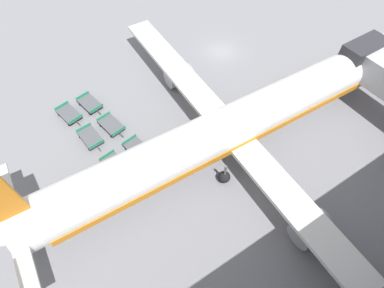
{
  "coord_description": "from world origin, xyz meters",
  "views": [
    {
      "loc": [
        26.53,
        -21.47,
        25.09
      ],
      "look_at": [
        12.56,
        -12.59,
        2.52
      ],
      "focal_mm": 28.0,
      "sensor_mm": 36.0,
      "label": 1
    }
  ],
  "objects_px": {
    "baggage_dolly_row_near_col_a": "(69,114)",
    "baggage_dolly_row_near_col_b": "(91,137)",
    "baggage_dolly_row_mid_a_col_a": "(90,104)",
    "baggage_dolly_row_mid_a_col_b": "(111,125)",
    "baggage_dolly_row_near_col_c": "(115,166)",
    "airplane": "(241,122)",
    "baggage_dolly_row_mid_a_col_c": "(138,149)"
  },
  "relations": [
    {
      "from": "baggage_dolly_row_near_col_c",
      "to": "baggage_dolly_row_mid_a_col_a",
      "type": "distance_m",
      "value": 9.26
    },
    {
      "from": "airplane",
      "to": "baggage_dolly_row_near_col_c",
      "type": "relative_size",
      "value": 12.87
    },
    {
      "from": "baggage_dolly_row_near_col_a",
      "to": "baggage_dolly_row_near_col_b",
      "type": "xyz_separation_m",
      "value": [
        4.36,
        0.8,
        0.0
      ]
    },
    {
      "from": "baggage_dolly_row_near_col_b",
      "to": "baggage_dolly_row_near_col_c",
      "type": "relative_size",
      "value": 1.0
    },
    {
      "from": "baggage_dolly_row_mid_a_col_a",
      "to": "baggage_dolly_row_mid_a_col_b",
      "type": "height_order",
      "value": "same"
    },
    {
      "from": "baggage_dolly_row_mid_a_col_a",
      "to": "baggage_dolly_row_mid_a_col_b",
      "type": "relative_size",
      "value": 1.0
    },
    {
      "from": "baggage_dolly_row_near_col_c",
      "to": "baggage_dolly_row_mid_a_col_b",
      "type": "xyz_separation_m",
      "value": [
        -4.94,
        1.74,
        0.0
      ]
    },
    {
      "from": "baggage_dolly_row_mid_a_col_b",
      "to": "baggage_dolly_row_mid_a_col_a",
      "type": "bearing_deg",
      "value": -169.55
    },
    {
      "from": "baggage_dolly_row_mid_a_col_a",
      "to": "baggage_dolly_row_mid_a_col_b",
      "type": "distance_m",
      "value": 4.34
    },
    {
      "from": "baggage_dolly_row_near_col_b",
      "to": "baggage_dolly_row_mid_a_col_c",
      "type": "distance_m",
      "value": 5.32
    },
    {
      "from": "baggage_dolly_row_near_col_a",
      "to": "baggage_dolly_row_mid_a_col_a",
      "type": "xyz_separation_m",
      "value": [
        -0.28,
        2.52,
        0.0
      ]
    },
    {
      "from": "baggage_dolly_row_near_col_a",
      "to": "baggage_dolly_row_near_col_c",
      "type": "bearing_deg",
      "value": 9.94
    },
    {
      "from": "baggage_dolly_row_mid_a_col_b",
      "to": "baggage_dolly_row_near_col_a",
      "type": "bearing_deg",
      "value": -140.39
    },
    {
      "from": "airplane",
      "to": "baggage_dolly_row_near_col_b",
      "type": "bearing_deg",
      "value": -123.69
    },
    {
      "from": "baggage_dolly_row_near_col_a",
      "to": "baggage_dolly_row_near_col_b",
      "type": "distance_m",
      "value": 4.43
    },
    {
      "from": "airplane",
      "to": "baggage_dolly_row_mid_a_col_a",
      "type": "distance_m",
      "value": 17.33
    },
    {
      "from": "baggage_dolly_row_near_col_b",
      "to": "baggage_dolly_row_mid_a_col_c",
      "type": "height_order",
      "value": "same"
    },
    {
      "from": "airplane",
      "to": "baggage_dolly_row_near_col_a",
      "type": "relative_size",
      "value": 12.84
    },
    {
      "from": "baggage_dolly_row_mid_a_col_a",
      "to": "baggage_dolly_row_mid_a_col_c",
      "type": "distance_m",
      "value": 8.83
    },
    {
      "from": "airplane",
      "to": "baggage_dolly_row_near_col_a",
      "type": "height_order",
      "value": "airplane"
    },
    {
      "from": "baggage_dolly_row_near_col_a",
      "to": "baggage_dolly_row_near_col_c",
      "type": "xyz_separation_m",
      "value": [
        8.93,
        1.57,
        0.0
      ]
    },
    {
      "from": "baggage_dolly_row_mid_a_col_a",
      "to": "baggage_dolly_row_mid_a_col_b",
      "type": "bearing_deg",
      "value": 10.45
    },
    {
      "from": "baggage_dolly_row_near_col_a",
      "to": "baggage_dolly_row_mid_a_col_c",
      "type": "bearing_deg",
      "value": 27.13
    },
    {
      "from": "baggage_dolly_row_near_col_c",
      "to": "baggage_dolly_row_mid_a_col_b",
      "type": "relative_size",
      "value": 1.0
    },
    {
      "from": "baggage_dolly_row_near_col_b",
      "to": "baggage_dolly_row_mid_a_col_a",
      "type": "bearing_deg",
      "value": 159.75
    },
    {
      "from": "baggage_dolly_row_near_col_b",
      "to": "baggage_dolly_row_mid_a_col_b",
      "type": "height_order",
      "value": "same"
    },
    {
      "from": "airplane",
      "to": "baggage_dolly_row_near_col_b",
      "type": "distance_m",
      "value": 15.52
    },
    {
      "from": "baggage_dolly_row_near_col_b",
      "to": "baggage_dolly_row_mid_a_col_c",
      "type": "xyz_separation_m",
      "value": [
        4.02,
        3.49,
        0.0
      ]
    },
    {
      "from": "baggage_dolly_row_mid_a_col_c",
      "to": "baggage_dolly_row_near_col_c",
      "type": "bearing_deg",
      "value": -78.38
    },
    {
      "from": "baggage_dolly_row_near_col_c",
      "to": "baggage_dolly_row_mid_a_col_a",
      "type": "bearing_deg",
      "value": 174.12
    },
    {
      "from": "baggage_dolly_row_mid_a_col_a",
      "to": "baggage_dolly_row_mid_a_col_c",
      "type": "bearing_deg",
      "value": 11.59
    },
    {
      "from": "airplane",
      "to": "baggage_dolly_row_mid_a_col_a",
      "type": "xyz_separation_m",
      "value": [
        -13.1,
        -10.98,
        -2.84
      ]
    }
  ]
}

